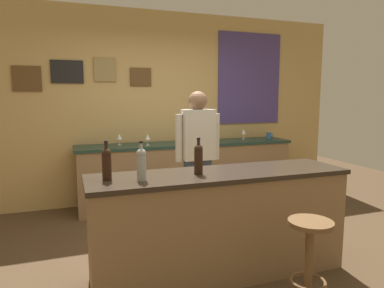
{
  "coord_description": "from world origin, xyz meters",
  "views": [
    {
      "loc": [
        -1.19,
        -3.04,
        1.55
      ],
      "look_at": [
        0.04,
        0.45,
        1.05
      ],
      "focal_mm": 32.26,
      "sensor_mm": 36.0,
      "label": 1
    }
  ],
  "objects_px": {
    "bar_stool": "(309,250)",
    "wine_glass_a": "(119,137)",
    "wine_bottle_c": "(198,158)",
    "wine_glass_c": "(195,135)",
    "coffee_mug": "(269,136)",
    "bartender": "(198,153)",
    "wine_bottle_a": "(107,163)",
    "wine_glass_b": "(148,137)",
    "wine_glass_d": "(244,132)",
    "wine_bottle_b": "(141,163)"
  },
  "relations": [
    {
      "from": "bar_stool",
      "to": "wine_glass_a",
      "type": "bearing_deg",
      "value": 108.7
    },
    {
      "from": "wine_bottle_c",
      "to": "wine_glass_a",
      "type": "distance_m",
      "value": 2.17
    },
    {
      "from": "wine_glass_c",
      "to": "coffee_mug",
      "type": "height_order",
      "value": "wine_glass_c"
    },
    {
      "from": "bartender",
      "to": "wine_bottle_a",
      "type": "xyz_separation_m",
      "value": [
        -1.09,
        -0.91,
        0.12
      ]
    },
    {
      "from": "wine_glass_b",
      "to": "bar_stool",
      "type": "bearing_deg",
      "value": -77.39
    },
    {
      "from": "wine_bottle_a",
      "to": "coffee_mug",
      "type": "bearing_deg",
      "value": 37.01
    },
    {
      "from": "wine_glass_a",
      "to": "wine_glass_c",
      "type": "distance_m",
      "value": 1.08
    },
    {
      "from": "bar_stool",
      "to": "wine_bottle_a",
      "type": "xyz_separation_m",
      "value": [
        -1.34,
        0.72,
        0.6
      ]
    },
    {
      "from": "bar_stool",
      "to": "coffee_mug",
      "type": "relative_size",
      "value": 5.44
    },
    {
      "from": "bartender",
      "to": "bar_stool",
      "type": "relative_size",
      "value": 2.38
    },
    {
      "from": "wine_glass_a",
      "to": "coffee_mug",
      "type": "height_order",
      "value": "wine_glass_a"
    },
    {
      "from": "wine_glass_d",
      "to": "bar_stool",
      "type": "bearing_deg",
      "value": -108.77
    },
    {
      "from": "bartender",
      "to": "wine_bottle_a",
      "type": "distance_m",
      "value": 1.42
    },
    {
      "from": "wine_glass_c",
      "to": "wine_glass_d",
      "type": "xyz_separation_m",
      "value": [
        0.85,
        0.11,
        0.0
      ]
    },
    {
      "from": "bartender",
      "to": "wine_glass_d",
      "type": "relative_size",
      "value": 10.45
    },
    {
      "from": "coffee_mug",
      "to": "wine_glass_b",
      "type": "bearing_deg",
      "value": -176.9
    },
    {
      "from": "wine_bottle_c",
      "to": "wine_glass_d",
      "type": "distance_m",
      "value": 2.67
    },
    {
      "from": "bartender",
      "to": "wine_glass_c",
      "type": "height_order",
      "value": "bartender"
    },
    {
      "from": "bar_stool",
      "to": "wine_bottle_c",
      "type": "distance_m",
      "value": 1.09
    },
    {
      "from": "wine_glass_c",
      "to": "coffee_mug",
      "type": "distance_m",
      "value": 1.26
    },
    {
      "from": "wine_bottle_b",
      "to": "wine_glass_d",
      "type": "height_order",
      "value": "wine_bottle_b"
    },
    {
      "from": "wine_glass_a",
      "to": "wine_glass_d",
      "type": "distance_m",
      "value": 1.92
    },
    {
      "from": "wine_glass_a",
      "to": "wine_glass_b",
      "type": "relative_size",
      "value": 1.0
    },
    {
      "from": "wine_bottle_a",
      "to": "wine_bottle_b",
      "type": "height_order",
      "value": "same"
    },
    {
      "from": "bar_stool",
      "to": "wine_bottle_b",
      "type": "xyz_separation_m",
      "value": [
        -1.09,
        0.62,
        0.6
      ]
    },
    {
      "from": "wine_bottle_c",
      "to": "wine_glass_d",
      "type": "relative_size",
      "value": 1.97
    },
    {
      "from": "wine_bottle_b",
      "to": "wine_glass_c",
      "type": "relative_size",
      "value": 1.97
    },
    {
      "from": "wine_bottle_b",
      "to": "coffee_mug",
      "type": "bearing_deg",
      "value": 41.11
    },
    {
      "from": "wine_bottle_a",
      "to": "wine_glass_a",
      "type": "xyz_separation_m",
      "value": [
        0.38,
        2.1,
        -0.05
      ]
    },
    {
      "from": "wine_glass_a",
      "to": "wine_glass_b",
      "type": "xyz_separation_m",
      "value": [
        0.36,
        -0.16,
        0.0
      ]
    },
    {
      "from": "wine_bottle_a",
      "to": "wine_glass_d",
      "type": "distance_m",
      "value": 3.13
    },
    {
      "from": "bartender",
      "to": "wine_bottle_c",
      "type": "height_order",
      "value": "bartender"
    },
    {
      "from": "bar_stool",
      "to": "wine_glass_d",
      "type": "relative_size",
      "value": 4.39
    },
    {
      "from": "wine_glass_c",
      "to": "wine_glass_d",
      "type": "bearing_deg",
      "value": 7.33
    },
    {
      "from": "bar_stool",
      "to": "wine_bottle_b",
      "type": "height_order",
      "value": "wine_bottle_b"
    },
    {
      "from": "coffee_mug",
      "to": "wine_glass_c",
      "type": "bearing_deg",
      "value": -178.36
    },
    {
      "from": "wine_bottle_a",
      "to": "wine_bottle_b",
      "type": "relative_size",
      "value": 1.0
    },
    {
      "from": "wine_glass_a",
      "to": "coffee_mug",
      "type": "relative_size",
      "value": 1.24
    },
    {
      "from": "wine_bottle_b",
      "to": "wine_glass_c",
      "type": "xyz_separation_m",
      "value": [
        1.21,
        2.12,
        -0.05
      ]
    },
    {
      "from": "bartender",
      "to": "bar_stool",
      "type": "bearing_deg",
      "value": -81.27
    },
    {
      "from": "wine_glass_a",
      "to": "wine_bottle_b",
      "type": "bearing_deg",
      "value": -93.42
    },
    {
      "from": "wine_bottle_a",
      "to": "coffee_mug",
      "type": "height_order",
      "value": "wine_bottle_a"
    },
    {
      "from": "wine_bottle_c",
      "to": "wine_glass_b",
      "type": "bearing_deg",
      "value": 89.85
    },
    {
      "from": "wine_bottle_a",
      "to": "wine_bottle_c",
      "type": "bearing_deg",
      "value": -3.31
    },
    {
      "from": "wine_bottle_b",
      "to": "wine_glass_b",
      "type": "height_order",
      "value": "wine_bottle_b"
    },
    {
      "from": "wine_bottle_a",
      "to": "wine_glass_a",
      "type": "distance_m",
      "value": 2.14
    },
    {
      "from": "wine_bottle_b",
      "to": "coffee_mug",
      "type": "xyz_separation_m",
      "value": [
        2.47,
        2.15,
        -0.11
      ]
    },
    {
      "from": "bartender",
      "to": "wine_bottle_b",
      "type": "distance_m",
      "value": 1.32
    },
    {
      "from": "wine_bottle_c",
      "to": "wine_bottle_a",
      "type": "bearing_deg",
      "value": 176.69
    },
    {
      "from": "wine_glass_b",
      "to": "wine_bottle_b",
      "type": "bearing_deg",
      "value": -103.53
    }
  ]
}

